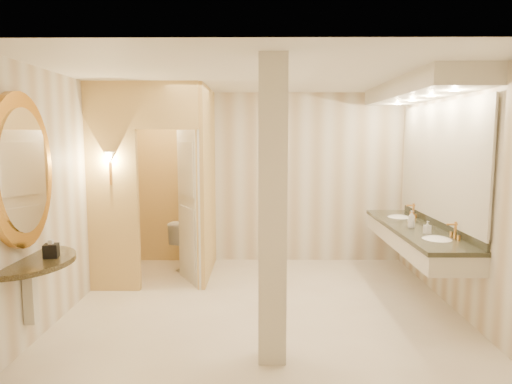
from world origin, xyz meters
The scene contains 16 objects.
floor centered at (0.00, 0.00, 0.00)m, with size 4.50×4.50×0.00m, color white.
ceiling centered at (0.00, 0.00, 2.70)m, with size 4.50×4.50×0.00m, color silver.
wall_back centered at (0.00, 2.00, 1.35)m, with size 4.50×0.02×2.70m, color beige.
wall_front centered at (0.00, -2.00, 1.35)m, with size 4.50×0.02×2.70m, color beige.
wall_left centered at (-2.25, 0.00, 1.35)m, with size 0.02×4.00×2.70m, color beige.
wall_right centered at (2.25, 0.00, 1.35)m, with size 0.02×4.00×2.70m, color beige.
toilet_closet centered at (-1.13, 0.97, 1.39)m, with size 1.50×1.55×2.70m.
wall_sconce centered at (-1.93, 0.43, 1.73)m, with size 0.14×0.14×0.42m.
vanity centered at (1.98, 0.40, 1.63)m, with size 0.75×2.78×2.09m.
console_shelf centered at (-2.21, -1.18, 1.35)m, with size 1.10×1.10×2.00m.
pillar centered at (0.08, -1.37, 1.35)m, with size 0.25×0.25×2.70m, color beige.
tissue_box centered at (-2.00, -1.12, 0.94)m, with size 0.13×0.13×0.13m, color black.
toilet centered at (-1.10, 1.59, 0.38)m, with size 0.42×0.74×0.75m, color white.
soap_bottle_a centered at (1.94, -0.02, 0.95)m, with size 0.07×0.07×0.15m, color beige.
soap_bottle_b centered at (1.95, 0.59, 0.93)m, with size 0.09×0.09×0.11m, color silver.
soap_bottle_c centered at (1.87, 0.32, 0.98)m, with size 0.08×0.09×0.22m, color #C6B28C.
Camera 1 is at (-0.02, -5.30, 2.01)m, focal length 32.00 mm.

